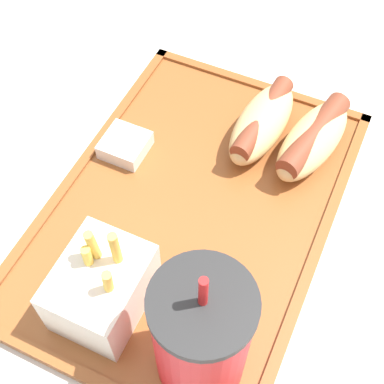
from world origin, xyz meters
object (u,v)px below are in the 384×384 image
Objects in this scene: soda_cup at (201,336)px; fries_carton at (102,288)px; sauce_cup_mayo at (125,145)px; hot_dog_near at (262,122)px; hot_dog_far at (313,139)px.

soda_cup reaches higher than fries_carton.
sauce_cup_mayo is (-0.18, -0.08, -0.03)m from fries_carton.
hot_dog_near is 1.27× the size of fries_carton.
hot_dog_near is 0.17m from sauce_cup_mayo.
hot_dog_far reaches higher than sauce_cup_mayo.
soda_cup reaches higher than hot_dog_far.
soda_cup is 3.55× the size of sauce_cup_mayo.
sauce_cup_mayo is (0.09, -0.20, -0.01)m from hot_dog_far.
soda_cup is at bearing 43.80° from sauce_cup_mayo.
hot_dog_near is 0.28m from fries_carton.
fries_carton is 0.20m from sauce_cup_mayo.
hot_dog_near reaches higher than sauce_cup_mayo.
fries_carton is 2.19× the size of sauce_cup_mayo.
soda_cup reaches higher than sauce_cup_mayo.
fries_carton reaches higher than hot_dog_far.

